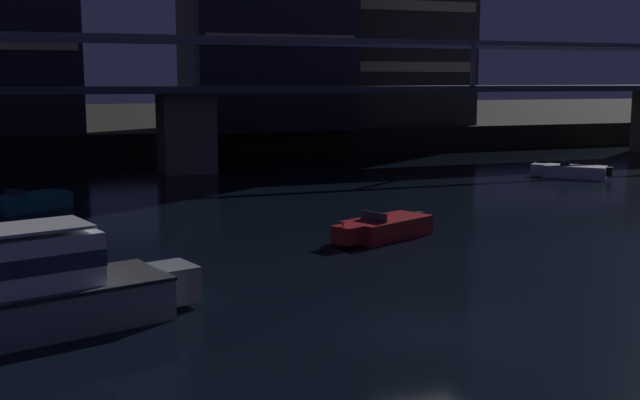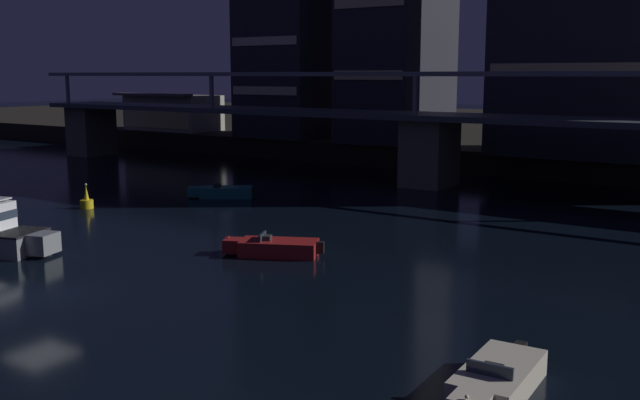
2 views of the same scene
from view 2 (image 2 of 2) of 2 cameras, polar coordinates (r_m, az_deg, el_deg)
ground_plane at (r=32.49m, az=-21.24°, el=-7.20°), size 400.00×400.00×0.00m
far_riverbank at (r=106.07m, az=19.85°, el=4.87°), size 240.00×80.00×2.20m
river_bridge at (r=60.54m, az=8.64°, el=5.29°), size 91.30×6.40×9.38m
tower_west_low at (r=84.37m, az=-1.93°, el=14.10°), size 9.45×11.83×26.84m
waterfront_pavilion at (r=94.76m, az=-11.48°, el=6.76°), size 12.40×7.40×4.70m
speedboat_near_center at (r=37.24m, az=-3.58°, el=-3.75°), size 4.98×3.31×1.16m
speedboat_near_right at (r=55.20m, az=-7.60°, el=0.63°), size 4.71×3.95×1.16m
speedboat_mid_center at (r=22.17m, az=13.66°, el=-13.62°), size 1.96×5.21×1.16m
channel_buoy at (r=52.74m, az=-17.85°, el=-0.12°), size 0.90×0.90×1.76m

